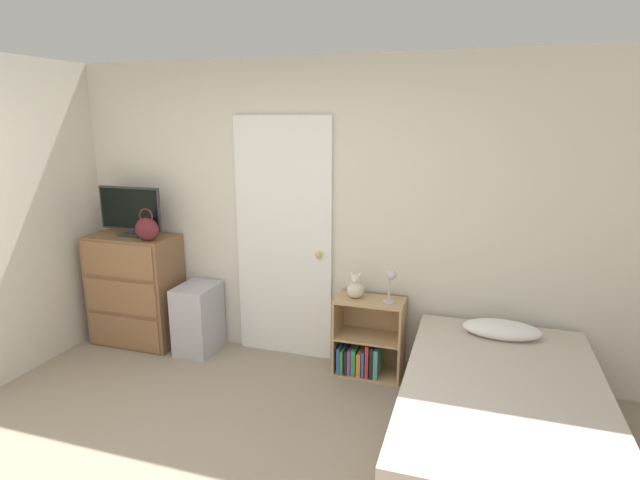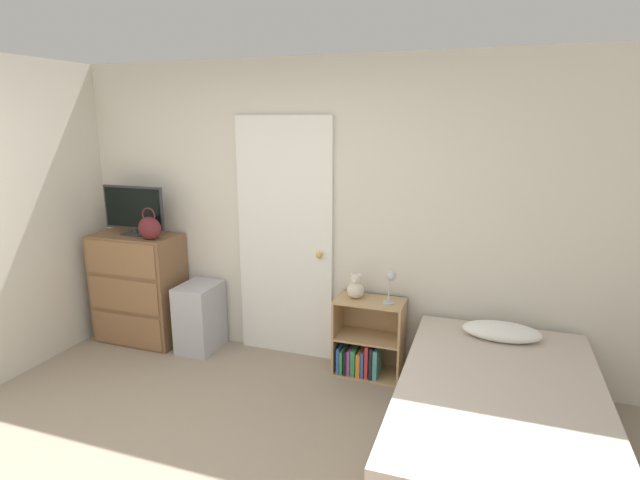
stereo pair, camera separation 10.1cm
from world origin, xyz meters
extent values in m
cube|color=beige|center=(0.00, 2.15, 1.27)|extent=(10.00, 0.06, 2.55)
cube|color=white|center=(-0.08, 2.10, 1.05)|extent=(0.86, 0.04, 2.09)
sphere|color=gold|center=(0.25, 2.06, 0.95)|extent=(0.06, 0.06, 0.06)
cube|color=brown|center=(-1.49, 1.89, 0.52)|extent=(0.80, 0.42, 1.03)
cube|color=#89613E|center=(-1.49, 1.67, 0.18)|extent=(0.74, 0.01, 0.30)
cube|color=#89613E|center=(-1.49, 1.67, 0.52)|extent=(0.74, 0.01, 0.30)
cube|color=#89613E|center=(-1.49, 1.67, 0.86)|extent=(0.74, 0.01, 0.30)
cube|color=#2D2D33|center=(-1.48, 1.90, 1.04)|extent=(0.22, 0.16, 0.02)
cylinder|color=#2D2D33|center=(-1.48, 1.90, 1.07)|extent=(0.04, 0.04, 0.04)
cube|color=#2D2D33|center=(-1.48, 1.90, 1.28)|extent=(0.62, 0.02, 0.39)
cube|color=black|center=(-1.48, 1.88, 1.28)|extent=(0.59, 0.01, 0.35)
ellipsoid|color=#591E23|center=(-1.22, 1.77, 1.13)|extent=(0.22, 0.12, 0.20)
torus|color=#591E23|center=(-1.22, 1.77, 1.25)|extent=(0.14, 0.01, 0.14)
cube|color=#ADADB7|center=(-0.84, 1.90, 0.31)|extent=(0.32, 0.42, 0.62)
cube|color=tan|center=(0.45, 1.95, 0.32)|extent=(0.02, 0.31, 0.65)
cube|color=tan|center=(0.99, 1.95, 0.32)|extent=(0.02, 0.31, 0.65)
cube|color=tan|center=(0.72, 1.95, 0.01)|extent=(0.52, 0.31, 0.02)
cube|color=tan|center=(0.72, 1.95, 0.32)|extent=(0.52, 0.31, 0.02)
cube|color=tan|center=(0.72, 1.95, 0.64)|extent=(0.52, 0.31, 0.02)
cube|color=tan|center=(0.72, 2.10, 0.32)|extent=(0.56, 0.01, 0.65)
cube|color=#3359B2|center=(0.49, 1.93, 0.13)|extent=(0.02, 0.26, 0.22)
cube|color=#338C4C|center=(0.52, 1.89, 0.12)|extent=(0.02, 0.18, 0.20)
cube|color=black|center=(0.55, 1.93, 0.12)|extent=(0.02, 0.26, 0.21)
cube|color=#8C3F8C|center=(0.58, 1.90, 0.12)|extent=(0.03, 0.19, 0.21)
cube|color=#338C4C|center=(0.62, 1.92, 0.13)|extent=(0.04, 0.24, 0.22)
cube|color=orange|center=(0.66, 1.92, 0.12)|extent=(0.03, 0.24, 0.20)
cube|color=#3359B2|center=(0.70, 1.90, 0.13)|extent=(0.02, 0.19, 0.22)
cube|color=red|center=(0.73, 1.89, 0.16)|extent=(0.03, 0.18, 0.28)
cube|color=black|center=(0.77, 1.91, 0.15)|extent=(0.03, 0.23, 0.27)
cube|color=teal|center=(0.80, 1.90, 0.14)|extent=(0.03, 0.20, 0.25)
sphere|color=beige|center=(0.60, 1.95, 0.72)|extent=(0.14, 0.14, 0.14)
sphere|color=beige|center=(0.60, 1.95, 0.81)|extent=(0.09, 0.09, 0.09)
sphere|color=silver|center=(0.60, 1.91, 0.80)|extent=(0.03, 0.03, 0.03)
sphere|color=beige|center=(0.57, 1.95, 0.84)|extent=(0.04, 0.04, 0.04)
sphere|color=beige|center=(0.63, 1.95, 0.84)|extent=(0.04, 0.04, 0.04)
cylinder|color=#B2B2B7|center=(0.88, 1.92, 0.65)|extent=(0.09, 0.09, 0.01)
cylinder|color=#B2B2B7|center=(0.88, 1.92, 0.76)|extent=(0.01, 0.01, 0.20)
sphere|color=#B2B2B7|center=(0.89, 1.90, 0.88)|extent=(0.08, 0.08, 0.08)
cube|color=brown|center=(1.72, 1.11, 0.06)|extent=(1.22, 1.98, 0.12)
cube|color=beige|center=(1.72, 1.11, 0.32)|extent=(1.18, 1.92, 0.40)
ellipsoid|color=white|center=(1.72, 1.83, 0.57)|extent=(0.55, 0.28, 0.12)
camera|label=1|loc=(1.48, -1.78, 2.06)|focal=28.00mm
camera|label=2|loc=(1.58, -1.75, 2.06)|focal=28.00mm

